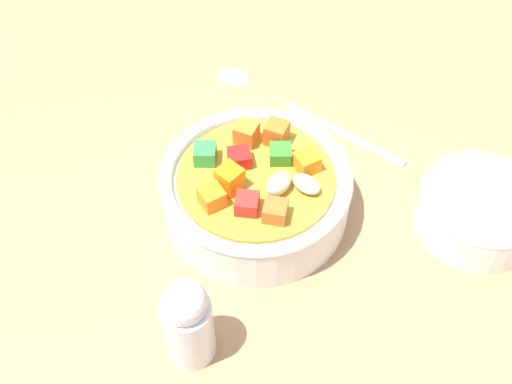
% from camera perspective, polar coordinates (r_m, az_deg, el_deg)
% --- Properties ---
extents(ground_plane, '(1.40, 1.40, 0.02)m').
position_cam_1_polar(ground_plane, '(0.54, -0.00, -2.36)').
color(ground_plane, '#9E754F').
extents(soup_bowl_main, '(0.16, 0.16, 0.07)m').
position_cam_1_polar(soup_bowl_main, '(0.51, 0.01, 0.22)').
color(soup_bowl_main, white).
rests_on(soup_bowl_main, ground_plane).
extents(spoon, '(0.18, 0.16, 0.01)m').
position_cam_1_polar(spoon, '(0.62, 2.08, 8.81)').
color(spoon, silver).
rests_on(spoon, ground_plane).
extents(side_bowl_small, '(0.10, 0.10, 0.04)m').
position_cam_1_polar(side_bowl_small, '(0.54, 20.04, -1.52)').
color(side_bowl_small, white).
rests_on(side_bowl_small, ground_plane).
extents(pepper_shaker, '(0.04, 0.04, 0.08)m').
position_cam_1_polar(pepper_shaker, '(0.43, -6.39, -11.92)').
color(pepper_shaker, silver).
rests_on(pepper_shaker, ground_plane).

